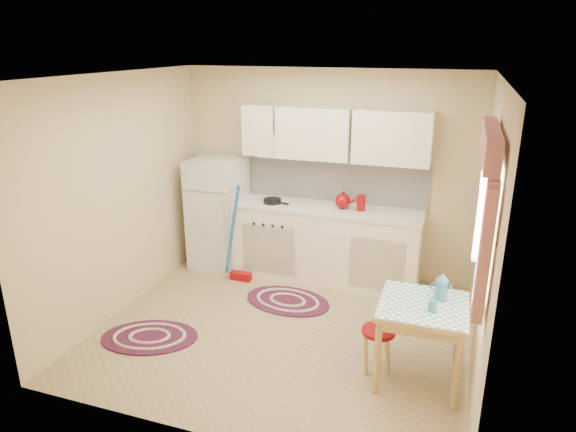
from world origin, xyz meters
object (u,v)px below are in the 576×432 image
object	(u,v)px
base_cabinets	(326,245)
table	(420,342)
fridge	(218,214)
stool	(377,350)

from	to	relation	value
base_cabinets	table	distance (m)	2.12
fridge	table	bearing A→B (deg)	-31.51
base_cabinets	stool	size ratio (longest dim) A/B	5.36
table	base_cabinets	bearing A→B (deg)	127.01
fridge	stool	world-z (taller)	fridge
fridge	base_cabinets	bearing A→B (deg)	2.04
table	fridge	bearing A→B (deg)	148.49
fridge	table	distance (m)	3.17
fridge	table	world-z (taller)	fridge
fridge	stool	distance (m)	2.90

